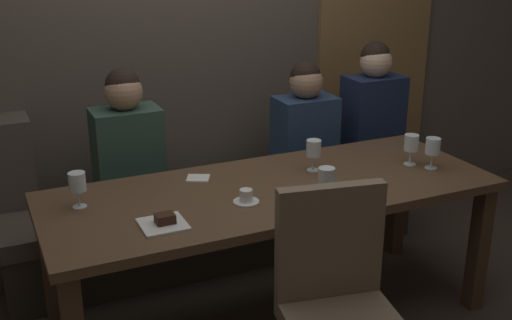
{
  "coord_description": "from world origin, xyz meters",
  "views": [
    {
      "loc": [
        -1.26,
        -2.56,
        1.9
      ],
      "look_at": [
        -0.03,
        0.13,
        0.84
      ],
      "focal_mm": 44.58,
      "sensor_mm": 36.0,
      "label": 1
    }
  ],
  "objects_px": {
    "diner_redhead": "(127,144)",
    "wine_glass_near_left": "(314,149)",
    "diner_bearded": "(305,125)",
    "dessert_plate": "(164,222)",
    "wine_glass_far_left": "(326,179)",
    "wine_glass_center_front": "(433,148)",
    "espresso_cup": "(246,197)",
    "banquette_bench": "(221,225)",
    "diner_far_end": "(373,109)",
    "wine_glass_near_right": "(411,144)",
    "chair_near_side": "(338,295)",
    "wine_glass_center_back": "(77,183)",
    "dining_table": "(272,203)"
  },
  "relations": [
    {
      "from": "diner_redhead",
      "to": "wine_glass_near_left",
      "type": "bearing_deg",
      "value": -34.77
    },
    {
      "from": "diner_bearded",
      "to": "dessert_plate",
      "type": "xyz_separation_m",
      "value": [
        -1.15,
        -0.87,
        -0.05
      ]
    },
    {
      "from": "diner_bearded",
      "to": "wine_glass_far_left",
      "type": "bearing_deg",
      "value": -113.42
    },
    {
      "from": "diner_bearded",
      "to": "wine_glass_center_front",
      "type": "height_order",
      "value": "diner_bearded"
    },
    {
      "from": "dessert_plate",
      "to": "wine_glass_far_left",
      "type": "bearing_deg",
      "value": -5.11
    },
    {
      "from": "espresso_cup",
      "to": "banquette_bench",
      "type": "bearing_deg",
      "value": 76.76
    },
    {
      "from": "banquette_bench",
      "to": "diner_redhead",
      "type": "xyz_separation_m",
      "value": [
        -0.54,
        -0.01,
        0.59
      ]
    },
    {
      "from": "diner_far_end",
      "to": "wine_glass_center_front",
      "type": "relative_size",
      "value": 5.01
    },
    {
      "from": "diner_bearded",
      "to": "espresso_cup",
      "type": "bearing_deg",
      "value": -132.89
    },
    {
      "from": "wine_glass_far_left",
      "to": "dessert_plate",
      "type": "distance_m",
      "value": 0.76
    },
    {
      "from": "wine_glass_near_left",
      "to": "wine_glass_near_right",
      "type": "height_order",
      "value": "same"
    },
    {
      "from": "chair_near_side",
      "to": "diner_bearded",
      "type": "relative_size",
      "value": 1.32
    },
    {
      "from": "diner_bearded",
      "to": "wine_glass_center_back",
      "type": "height_order",
      "value": "diner_bearded"
    },
    {
      "from": "chair_near_side",
      "to": "diner_redhead",
      "type": "relative_size",
      "value": 1.24
    },
    {
      "from": "banquette_bench",
      "to": "diner_far_end",
      "type": "xyz_separation_m",
      "value": [
        1.05,
        -0.01,
        0.61
      ]
    },
    {
      "from": "diner_bearded",
      "to": "dessert_plate",
      "type": "distance_m",
      "value": 1.45
    },
    {
      "from": "banquette_bench",
      "to": "wine_glass_near_left",
      "type": "bearing_deg",
      "value": -63.6
    },
    {
      "from": "wine_glass_center_front",
      "to": "dessert_plate",
      "type": "relative_size",
      "value": 0.86
    },
    {
      "from": "banquette_bench",
      "to": "wine_glass_near_left",
      "type": "height_order",
      "value": "wine_glass_near_left"
    },
    {
      "from": "dining_table",
      "to": "diner_far_end",
      "type": "distance_m",
      "value": 1.27
    },
    {
      "from": "dining_table",
      "to": "diner_redhead",
      "type": "xyz_separation_m",
      "value": [
        -0.54,
        0.69,
        0.17
      ]
    },
    {
      "from": "diner_far_end",
      "to": "espresso_cup",
      "type": "distance_m",
      "value": 1.49
    },
    {
      "from": "wine_glass_center_back",
      "to": "wine_glass_far_left",
      "type": "distance_m",
      "value": 1.11
    },
    {
      "from": "dining_table",
      "to": "chair_near_side",
      "type": "height_order",
      "value": "chair_near_side"
    },
    {
      "from": "diner_redhead",
      "to": "dessert_plate",
      "type": "relative_size",
      "value": 4.16
    },
    {
      "from": "diner_redhead",
      "to": "diner_bearded",
      "type": "distance_m",
      "value": 1.09
    },
    {
      "from": "dining_table",
      "to": "banquette_bench",
      "type": "relative_size",
      "value": 0.88
    },
    {
      "from": "wine_glass_far_left",
      "to": "espresso_cup",
      "type": "bearing_deg",
      "value": 157.31
    },
    {
      "from": "wine_glass_near_left",
      "to": "espresso_cup",
      "type": "distance_m",
      "value": 0.55
    },
    {
      "from": "wine_glass_center_front",
      "to": "dessert_plate",
      "type": "xyz_separation_m",
      "value": [
        -1.47,
        -0.08,
        -0.1
      ]
    },
    {
      "from": "wine_glass_center_back",
      "to": "espresso_cup",
      "type": "relative_size",
      "value": 1.37
    },
    {
      "from": "wine_glass_center_back",
      "to": "dining_table",
      "type": "bearing_deg",
      "value": -9.23
    },
    {
      "from": "diner_redhead",
      "to": "wine_glass_center_front",
      "type": "relative_size",
      "value": 4.81
    },
    {
      "from": "chair_near_side",
      "to": "diner_bearded",
      "type": "height_order",
      "value": "diner_bearded"
    },
    {
      "from": "wine_glass_center_front",
      "to": "wine_glass_near_right",
      "type": "bearing_deg",
      "value": 125.79
    },
    {
      "from": "wine_glass_near_left",
      "to": "diner_far_end",
      "type": "bearing_deg",
      "value": 37.24
    },
    {
      "from": "diner_far_end",
      "to": "wine_glass_center_back",
      "type": "distance_m",
      "value": 2.02
    },
    {
      "from": "diner_bearded",
      "to": "dessert_plate",
      "type": "bearing_deg",
      "value": -142.88
    },
    {
      "from": "wine_glass_center_front",
      "to": "espresso_cup",
      "type": "distance_m",
      "value": 1.06
    },
    {
      "from": "dining_table",
      "to": "wine_glass_near_left",
      "type": "xyz_separation_m",
      "value": [
        0.29,
        0.12,
        0.2
      ]
    },
    {
      "from": "wine_glass_near_left",
      "to": "wine_glass_far_left",
      "type": "distance_m",
      "value": 0.41
    },
    {
      "from": "wine_glass_center_back",
      "to": "wine_glass_far_left",
      "type": "xyz_separation_m",
      "value": [
        1.03,
        -0.41,
        -0.0
      ]
    },
    {
      "from": "dessert_plate",
      "to": "chair_near_side",
      "type": "bearing_deg",
      "value": -44.36
    },
    {
      "from": "chair_near_side",
      "to": "wine_glass_far_left",
      "type": "height_order",
      "value": "chair_near_side"
    },
    {
      "from": "diner_far_end",
      "to": "wine_glass_near_right",
      "type": "xyz_separation_m",
      "value": [
        -0.25,
        -0.71,
        0.02
      ]
    },
    {
      "from": "wine_glass_center_back",
      "to": "dessert_plate",
      "type": "bearing_deg",
      "value": -49.76
    },
    {
      "from": "diner_far_end",
      "to": "wine_glass_near_left",
      "type": "xyz_separation_m",
      "value": [
        -0.76,
        -0.58,
        0.02
      ]
    },
    {
      "from": "banquette_bench",
      "to": "diner_far_end",
      "type": "relative_size",
      "value": 3.04
    },
    {
      "from": "dessert_plate",
      "to": "diner_redhead",
      "type": "bearing_deg",
      "value": 85.66
    },
    {
      "from": "wine_glass_center_front",
      "to": "espresso_cup",
      "type": "bearing_deg",
      "value": -179.4
    }
  ]
}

